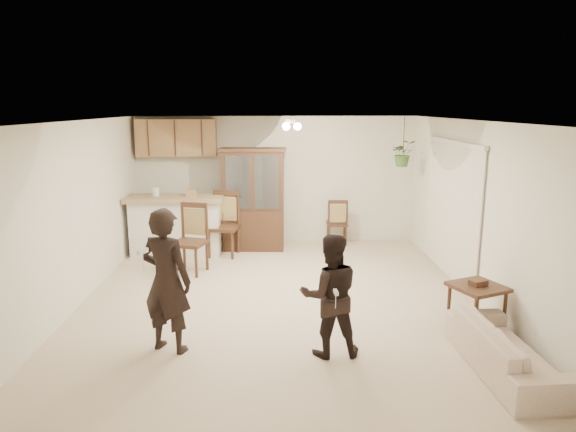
{
  "coord_description": "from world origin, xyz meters",
  "views": [
    {
      "loc": [
        -0.08,
        -6.87,
        2.7
      ],
      "look_at": [
        0.15,
        0.4,
        1.13
      ],
      "focal_mm": 32.0,
      "sensor_mm": 36.0,
      "label": 1
    }
  ],
  "objects_px": {
    "chair_hutch_left": "(190,254)",
    "chair_hutch_right": "(337,231)",
    "child": "(330,296)",
    "side_table": "(476,308)",
    "adult": "(166,273)",
    "chair_bar": "(224,238)",
    "sofa": "(508,339)",
    "china_hutch": "(254,200)"
  },
  "relations": [
    {
      "from": "chair_hutch_left",
      "to": "chair_hutch_right",
      "type": "xyz_separation_m",
      "value": [
        2.64,
        1.74,
        -0.06
      ]
    },
    {
      "from": "chair_hutch_left",
      "to": "chair_hutch_right",
      "type": "distance_m",
      "value": 3.16
    },
    {
      "from": "child",
      "to": "side_table",
      "type": "xyz_separation_m",
      "value": [
        1.82,
        0.47,
        -0.36
      ]
    },
    {
      "from": "adult",
      "to": "child",
      "type": "bearing_deg",
      "value": -162.19
    },
    {
      "from": "chair_bar",
      "to": "chair_hutch_left",
      "type": "distance_m",
      "value": 1.08
    },
    {
      "from": "sofa",
      "to": "adult",
      "type": "bearing_deg",
      "value": 78.37
    },
    {
      "from": "chair_bar",
      "to": "chair_hutch_left",
      "type": "bearing_deg",
      "value": -104.43
    },
    {
      "from": "child",
      "to": "china_hutch",
      "type": "distance_m",
      "value": 4.42
    },
    {
      "from": "adult",
      "to": "side_table",
      "type": "xyz_separation_m",
      "value": [
        3.61,
        0.31,
        -0.58
      ]
    },
    {
      "from": "sofa",
      "to": "chair_hutch_left",
      "type": "xyz_separation_m",
      "value": [
        -3.76,
        3.34,
        -0.05
      ]
    },
    {
      "from": "adult",
      "to": "china_hutch",
      "type": "bearing_deg",
      "value": -78.29
    },
    {
      "from": "china_hutch",
      "to": "chair_bar",
      "type": "height_order",
      "value": "china_hutch"
    },
    {
      "from": "sofa",
      "to": "chair_bar",
      "type": "bearing_deg",
      "value": 35.32
    },
    {
      "from": "side_table",
      "to": "chair_hutch_right",
      "type": "relative_size",
      "value": 0.8
    },
    {
      "from": "child",
      "to": "chair_hutch_left",
      "type": "bearing_deg",
      "value": -59.3
    },
    {
      "from": "child",
      "to": "china_hutch",
      "type": "xyz_separation_m",
      "value": [
        -0.97,
        4.3,
        0.28
      ]
    },
    {
      "from": "china_hutch",
      "to": "chair_hutch_right",
      "type": "xyz_separation_m",
      "value": [
        1.63,
        0.34,
        -0.7
      ]
    },
    {
      "from": "chair_bar",
      "to": "sofa",
      "type": "bearing_deg",
      "value": -41.7
    },
    {
      "from": "adult",
      "to": "chair_hutch_right",
      "type": "height_order",
      "value": "adult"
    },
    {
      "from": "adult",
      "to": "child",
      "type": "distance_m",
      "value": 1.81
    },
    {
      "from": "sofa",
      "to": "child",
      "type": "xyz_separation_m",
      "value": [
        -1.78,
        0.45,
        0.31
      ]
    },
    {
      "from": "china_hutch",
      "to": "chair_hutch_left",
      "type": "xyz_separation_m",
      "value": [
        -1.0,
        -1.4,
        -0.63
      ]
    },
    {
      "from": "adult",
      "to": "chair_bar",
      "type": "bearing_deg",
      "value": -71.4
    },
    {
      "from": "sofa",
      "to": "chair_hutch_right",
      "type": "distance_m",
      "value": 5.21
    },
    {
      "from": "side_table",
      "to": "chair_bar",
      "type": "relative_size",
      "value": 0.62
    },
    {
      "from": "sofa",
      "to": "china_hutch",
      "type": "relative_size",
      "value": 0.97
    },
    {
      "from": "adult",
      "to": "chair_hutch_left",
      "type": "bearing_deg",
      "value": -63.2
    },
    {
      "from": "sofa",
      "to": "child",
      "type": "distance_m",
      "value": 1.86
    },
    {
      "from": "china_hutch",
      "to": "chair_hutch_left",
      "type": "relative_size",
      "value": 1.7
    },
    {
      "from": "child",
      "to": "chair_hutch_left",
      "type": "relative_size",
      "value": 1.19
    },
    {
      "from": "adult",
      "to": "chair_hutch_left",
      "type": "relative_size",
      "value": 1.58
    },
    {
      "from": "side_table",
      "to": "chair_hutch_left",
      "type": "xyz_separation_m",
      "value": [
        -3.8,
        2.42,
        0.0
      ]
    },
    {
      "from": "adult",
      "to": "chair_bar",
      "type": "relative_size",
      "value": 1.54
    },
    {
      "from": "china_hutch",
      "to": "side_table",
      "type": "distance_m",
      "value": 4.78
    },
    {
      "from": "adult",
      "to": "side_table",
      "type": "bearing_deg",
      "value": -152.18
    },
    {
      "from": "chair_bar",
      "to": "chair_hutch_right",
      "type": "relative_size",
      "value": 1.28
    },
    {
      "from": "side_table",
      "to": "chair_bar",
      "type": "height_order",
      "value": "chair_bar"
    },
    {
      "from": "china_hutch",
      "to": "chair_hutch_left",
      "type": "distance_m",
      "value": 1.84
    },
    {
      "from": "chair_hutch_left",
      "to": "chair_hutch_right",
      "type": "relative_size",
      "value": 1.25
    },
    {
      "from": "child",
      "to": "chair_hutch_left",
      "type": "distance_m",
      "value": 3.52
    },
    {
      "from": "chair_hutch_right",
      "to": "adult",
      "type": "bearing_deg",
      "value": 63.9
    },
    {
      "from": "sofa",
      "to": "child",
      "type": "relative_size",
      "value": 1.39
    }
  ]
}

